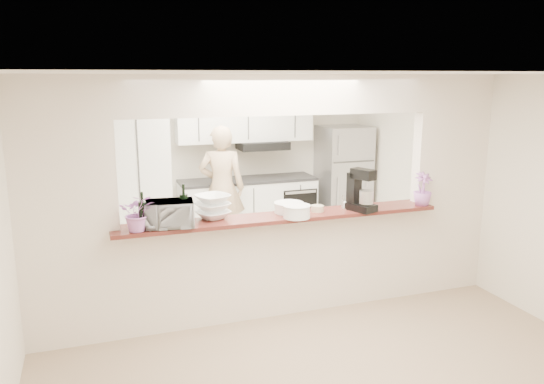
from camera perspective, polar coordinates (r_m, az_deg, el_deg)
name	(u,v)px	position (r m, az deg, el deg)	size (l,w,h in m)	color
floor	(280,312)	(5.84, 0.90, -12.77)	(6.00, 6.00, 0.00)	tan
tile_overlay	(241,264)	(7.20, -3.37, -7.76)	(5.00, 2.90, 0.01)	silver
partition	(281,176)	(5.38, 0.95, 1.68)	(5.00, 0.15, 2.50)	silver
bar_counter	(281,261)	(5.61, 0.94, -7.46)	(3.40, 0.38, 1.09)	silver
kitchen_cabinets	(207,179)	(8.00, -7.04, 1.42)	(3.15, 0.62, 2.25)	white
refrigerator	(343,179)	(8.69, 7.65, 1.45)	(0.75, 0.70, 1.70)	#9C9CA1
flower_left	(138,213)	(4.98, -14.24, -2.16)	(0.31, 0.27, 0.35)	#D36FCA
wine_bottle_a	(143,216)	(4.99, -13.73, -2.48)	(0.07, 0.07, 0.36)	black
wine_bottle_b	(184,208)	(5.15, -9.44, -1.73)	(0.08, 0.08, 0.39)	black
toaster_oven	(169,214)	(5.07, -10.97, -2.33)	(0.45, 0.30, 0.25)	#B1B1B6
serving_bowls	(213,207)	(5.29, -6.39, -1.61)	(0.32, 0.32, 0.24)	white
plate_stack_a	(297,211)	(5.31, 2.66, -2.10)	(0.28, 0.28, 0.13)	white
plate_stack_b	(289,207)	(5.51, 1.81, -1.66)	(0.31, 0.31, 0.11)	white
red_bowl	(295,210)	(5.48, 2.48, -1.98)	(0.14, 0.14, 0.07)	maroon
tan_bowl	(317,208)	(5.58, 4.91, -1.78)	(0.14, 0.14, 0.06)	tan
utensil_caddy	(352,201)	(5.73, 8.59, -0.94)	(0.24, 0.19, 0.20)	silver
stand_mixer	(361,192)	(5.64, 9.51, 0.02)	(0.29, 0.35, 0.45)	black
flower_right	(423,189)	(6.03, 15.90, 0.32)	(0.20, 0.20, 0.36)	#B36BC8
person	(222,189)	(7.64, -5.41, 0.37)	(0.66, 0.43, 1.80)	tan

